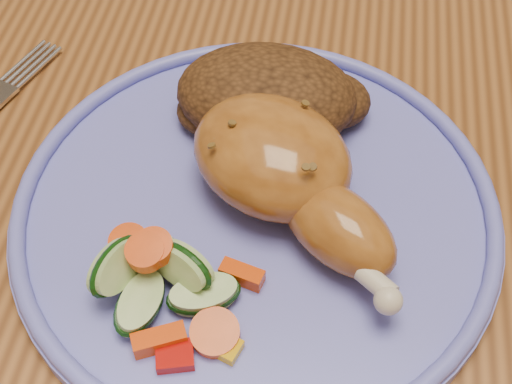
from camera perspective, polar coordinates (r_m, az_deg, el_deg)
dining_table at (r=0.53m, az=6.61°, el=-3.45°), size 0.90×1.40×0.75m
plate at (r=0.43m, az=-0.00°, el=-1.72°), size 0.29×0.29×0.01m
plate_rim at (r=0.42m, az=-0.00°, el=-0.84°), size 0.29×0.29×0.01m
chicken_leg at (r=0.41m, az=2.52°, el=1.57°), size 0.15×0.15×0.05m
rice_pilaf at (r=0.46m, az=1.15°, el=7.59°), size 0.12×0.08×0.05m
vegetable_pile at (r=0.39m, az=-7.57°, el=-7.04°), size 0.10×0.09×0.04m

